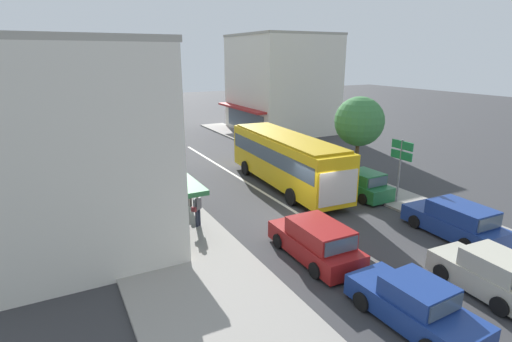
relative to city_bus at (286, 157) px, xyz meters
name	(u,v)px	position (x,y,z in m)	size (l,w,h in m)	color
ground_plane	(301,216)	(-1.76, -4.42, -1.88)	(140.00, 140.00, 0.00)	#353538
lane_centre_line	(264,193)	(-1.76, -0.42, -1.88)	(0.20, 28.00, 0.01)	silver
sidewalk_left	(141,200)	(-8.56, 1.58, -1.81)	(5.20, 44.00, 0.14)	gray
kerb_right	(327,170)	(4.44, 1.58, -1.82)	(2.80, 44.00, 0.12)	gray
shopfront_corner_near	(69,145)	(-11.95, -1.85, 2.38)	(8.30, 9.33, 8.54)	silver
shopfront_mid_block	(60,121)	(-11.95, 6.78, 2.16)	(7.41, 7.16, 8.09)	#84939E
shopfront_far_end	(56,113)	(-11.94, 14.67, 1.70)	(8.04, 7.95, 7.16)	#B2A38E
building_right_far	(281,84)	(9.72, 16.74, 3.10)	(9.63, 10.09, 9.97)	silver
city_bus	(286,157)	(0.00, 0.00, 0.00)	(3.16, 10.97, 3.23)	yellow
wagon_queue_far_back	(316,241)	(-3.76, -8.35, -1.14)	(1.98, 4.52, 1.58)	maroon
hatchback_adjacent_lane_trail	(489,274)	(0.07, -13.07, -1.17)	(1.96, 3.78, 1.54)	#B7B29E
sedan_queue_gap_filler	(414,305)	(-3.56, -13.08, -1.22)	(2.02, 4.26, 1.47)	navy
parked_wagon_kerb_front	(456,221)	(2.98, -9.61, -1.14)	(2.05, 4.56, 1.58)	navy
parked_hatchback_kerb_second	(362,185)	(2.92, -3.60, -1.17)	(1.86, 3.72, 1.54)	#1E6638
traffic_light_downstreet	(146,120)	(-5.59, 12.38, 0.97)	(0.33, 0.24, 4.20)	gray
directional_road_sign	(401,156)	(3.87, -5.38, 0.82)	(0.10, 1.40, 3.60)	gray
street_tree_right	(359,122)	(4.40, -1.40, 2.07)	(3.05, 3.05, 5.49)	brown
pedestrian_with_handbag_near	(197,208)	(-6.97, -3.44, -0.81)	(0.60, 0.51, 1.63)	#232838
pedestrian_browsing_midblock	(189,189)	(-6.48, -0.73, -0.81)	(0.40, 0.45, 1.63)	#4C4742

